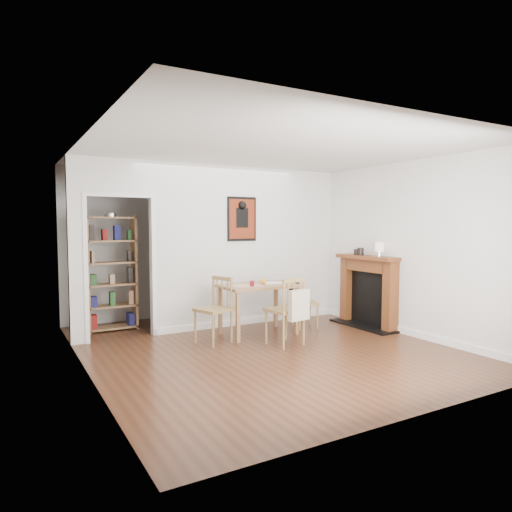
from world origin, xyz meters
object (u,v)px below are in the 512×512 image
orange_fruit (263,281)px  ceramic_jar_a (361,251)px  bookshelf (111,274)px  mantel_lamp (379,248)px  chair_left (213,310)px  red_glass (252,284)px  notebook (273,283)px  chair_front (286,310)px  dining_table (258,291)px  chair_right (304,303)px  ceramic_jar_b (356,252)px  fireplace (368,289)px

orange_fruit → ceramic_jar_a: 1.74m
bookshelf → mantel_lamp: (3.63, -2.09, 0.41)m
chair_left → red_glass: 0.70m
bookshelf → notebook: bookshelf is taller
chair_front → notebook: 0.83m
chair_left → chair_front: 1.01m
dining_table → chair_right: bearing=1.9°
bookshelf → notebook: bearing=-32.6°
ceramic_jar_b → fireplace: bearing=-78.3°
bookshelf → ceramic_jar_b: (3.65, -1.55, 0.32)m
bookshelf → chair_left: bearing=-55.2°
chair_left → fireplace: size_ratio=0.74×
chair_left → chair_right: chair_left is taller
chair_right → chair_front: (-0.84, -0.74, 0.07)m
notebook → ceramic_jar_a: size_ratio=2.41×
chair_left → bookshelf: size_ratio=0.51×
dining_table → chair_right: size_ratio=1.42×
chair_front → ceramic_jar_b: (1.77, 0.56, 0.73)m
chair_right → red_glass: 1.13m
chair_right → fireplace: bearing=-23.5°
fireplace → notebook: bearing=164.7°
chair_front → mantel_lamp: bearing=0.4°
notebook → ceramic_jar_a: bearing=-11.6°
orange_fruit → mantel_lamp: mantel_lamp is taller
red_glass → mantel_lamp: mantel_lamp is taller
fireplace → notebook: 1.63m
dining_table → chair_left: chair_left is taller
bookshelf → fireplace: bearing=-25.8°
dining_table → mantel_lamp: (1.78, -0.70, 0.63)m
chair_right → red_glass: bearing=-170.9°
chair_right → red_glass: red_glass is taller
bookshelf → red_glass: size_ratio=21.60×
chair_right → bookshelf: 3.09m
bookshelf → ceramic_jar_a: bearing=-24.7°
chair_right → mantel_lamp: mantel_lamp is taller
orange_fruit → red_glass: bearing=-147.0°
chair_front → notebook: (0.25, 0.74, 0.29)m
chair_left → fireplace: (2.64, -0.27, 0.15)m
ceramic_jar_a → ceramic_jar_b: size_ratio=1.30×
chair_front → mantel_lamp: size_ratio=4.19×
fireplace → ceramic_jar_a: size_ratio=10.24×
bookshelf → chair_front: bearing=-48.2°
dining_table → red_glass: 0.26m
dining_table → bookshelf: size_ratio=0.62×
chair_right → fireplace: size_ratio=0.63×
bookshelf → ceramic_jar_b: 3.98m
ceramic_jar_a → chair_right: bearing=161.5°
red_glass → notebook: 0.49m
chair_left → chair_front: (0.83, -0.58, 0.02)m
mantel_lamp → ceramic_jar_a: mantel_lamp is taller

